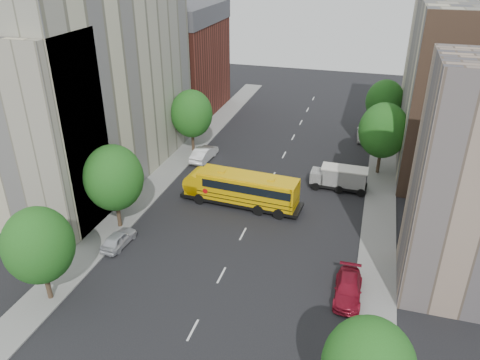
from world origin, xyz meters
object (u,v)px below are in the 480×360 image
at_px(parked_car_0, 119,239).
at_px(street_tree_4, 383,131).
at_px(parked_car_5, 363,135).
at_px(street_tree_1, 114,178).
at_px(street_tree_0, 39,245).
at_px(street_tree_2, 192,114).
at_px(school_bus, 240,188).
at_px(street_tree_5, 385,101).
at_px(safari_truck, 339,178).
at_px(parked_car_1, 204,154).
at_px(parked_car_3, 348,289).

bearing_deg(parked_car_0, street_tree_4, -131.42).
bearing_deg(parked_car_5, street_tree_1, -129.75).
bearing_deg(street_tree_0, street_tree_2, 90.00).
bearing_deg(school_bus, street_tree_0, -114.62).
bearing_deg(parked_car_0, street_tree_5, -118.74).
relative_size(parked_car_0, parked_car_5, 0.95).
bearing_deg(street_tree_1, safari_truck, 35.46).
height_order(street_tree_5, school_bus, street_tree_5).
xyz_separation_m(street_tree_0, parked_car_0, (1.40, 7.35, -3.98)).
distance_m(school_bus, parked_car_5, 23.43).
bearing_deg(street_tree_1, parked_car_1, 82.13).
bearing_deg(street_tree_0, parked_car_1, 85.15).
bearing_deg(street_tree_4, street_tree_5, 90.00).
distance_m(street_tree_2, safari_truck, 19.23).
bearing_deg(safari_truck, school_bus, -144.85).
height_order(street_tree_1, street_tree_4, street_tree_4).
bearing_deg(safari_truck, parked_car_1, 170.60).
relative_size(street_tree_2, parked_car_1, 1.58).
bearing_deg(street_tree_4, street_tree_2, 180.00).
xyz_separation_m(street_tree_5, safari_truck, (-3.77, -17.02, -3.39)).
bearing_deg(street_tree_4, safari_truck, -126.96).
xyz_separation_m(street_tree_5, parked_car_3, (-1.44, -33.68, -4.02)).
bearing_deg(parked_car_0, street_tree_1, -58.62).
height_order(street_tree_0, school_bus, street_tree_0).
relative_size(street_tree_0, safari_truck, 1.27).
xyz_separation_m(street_tree_0, street_tree_1, (0.00, 10.00, 0.31)).
bearing_deg(street_tree_5, safari_truck, -102.51).
height_order(street_tree_1, parked_car_1, street_tree_1).
distance_m(street_tree_0, parked_car_0, 8.48).
distance_m(street_tree_5, safari_truck, 17.76).
distance_m(street_tree_1, school_bus, 11.97).
xyz_separation_m(street_tree_1, parked_car_0, (1.40, -2.65, -4.29)).
distance_m(street_tree_5, parked_car_5, 5.08).
xyz_separation_m(street_tree_0, street_tree_4, (22.00, 28.00, 0.43)).
relative_size(street_tree_1, safari_truck, 1.35).
bearing_deg(street_tree_1, street_tree_5, 53.75).
height_order(parked_car_0, parked_car_3, parked_car_3).
height_order(safari_truck, parked_car_3, safari_truck).
height_order(safari_truck, parked_car_0, safari_truck).
height_order(street_tree_1, parked_car_3, street_tree_1).
height_order(street_tree_5, parked_car_1, street_tree_5).
distance_m(safari_truck, parked_car_3, 16.84).
distance_m(safari_truck, parked_car_1, 16.30).
distance_m(street_tree_1, safari_truck, 22.67).
bearing_deg(parked_car_3, parked_car_1, 131.95).
distance_m(street_tree_0, street_tree_1, 10.00).
xyz_separation_m(street_tree_4, parked_car_1, (-19.80, -2.09, -4.27)).
bearing_deg(safari_truck, street_tree_0, -127.46).
bearing_deg(street_tree_0, parked_car_5, 62.36).
height_order(street_tree_0, street_tree_5, street_tree_5).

